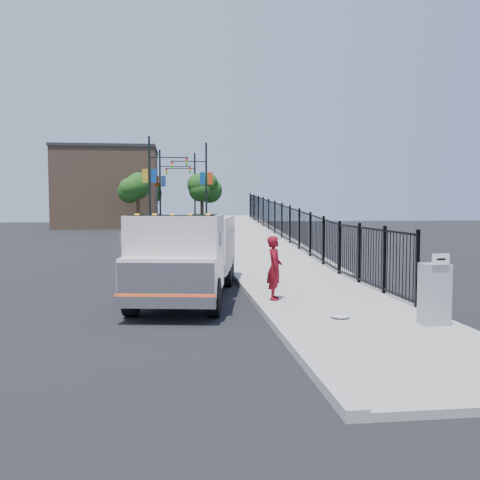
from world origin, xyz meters
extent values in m
plane|color=black|center=(0.00, 0.00, 0.00)|extent=(120.00, 120.00, 0.00)
cube|color=#9E998E|center=(1.93, -2.00, 0.06)|extent=(3.55, 12.00, 0.12)
cube|color=#ADAAA3|center=(0.00, -2.00, 0.08)|extent=(0.30, 12.00, 0.16)
cube|color=#9E998E|center=(2.12, 16.00, 0.00)|extent=(3.95, 24.06, 3.19)
cube|color=black|center=(3.55, 12.00, 0.90)|extent=(0.10, 28.00, 1.80)
cube|color=black|center=(-1.74, 0.93, 0.50)|extent=(1.91, 6.20, 0.20)
cube|color=silver|center=(-2.08, -1.12, 1.40)|extent=(2.42, 2.31, 1.80)
cube|color=silver|center=(-2.27, -2.23, 0.95)|extent=(2.20, 0.97, 0.90)
cube|color=silver|center=(-2.33, -2.56, 0.95)|extent=(2.06, 0.42, 0.77)
cube|color=silver|center=(-2.34, -2.63, 0.50)|extent=(2.16, 0.52, 0.25)
cube|color=#FF4D19|center=(-2.34, -2.63, 0.63)|extent=(2.14, 0.40, 0.05)
cube|color=black|center=(-2.12, -1.34, 1.94)|extent=(2.15, 1.49, 0.77)
cube|color=silver|center=(-1.54, 2.09, 1.40)|extent=(2.76, 4.10, 1.53)
cube|color=silver|center=(-3.34, -1.82, 1.80)|extent=(0.06, 0.06, 0.32)
cube|color=silver|center=(-1.12, -2.19, 1.80)|extent=(0.06, 0.06, 0.32)
cube|color=orange|center=(-2.97, -1.52, 2.32)|extent=(0.10, 0.09, 0.05)
cube|color=orange|center=(-2.57, -1.58, 2.32)|extent=(0.10, 0.09, 0.05)
cube|color=orange|center=(-2.17, -1.65, 2.32)|extent=(0.10, 0.09, 0.05)
cube|color=orange|center=(-1.77, -1.72, 2.32)|extent=(0.10, 0.09, 0.05)
cube|color=orange|center=(-1.37, -1.79, 2.32)|extent=(0.10, 0.09, 0.05)
cylinder|color=black|center=(-3.12, -1.58, 0.45)|extent=(0.43, 0.94, 0.90)
cylinder|color=black|center=(-1.25, -1.90, 0.45)|extent=(0.43, 0.94, 0.90)
cylinder|color=black|center=(-2.39, 2.78, 0.45)|extent=(0.43, 0.94, 0.90)
cylinder|color=black|center=(-0.52, 2.46, 0.45)|extent=(0.43, 0.94, 0.90)
cylinder|color=black|center=(-2.22, 3.75, 0.45)|extent=(0.43, 0.94, 0.90)
cylinder|color=black|center=(-0.36, 3.44, 0.45)|extent=(0.43, 0.94, 0.90)
imported|color=maroon|center=(0.40, -0.58, 0.93)|extent=(0.50, 0.66, 1.63)
cube|color=gray|center=(3.10, -3.73, 0.75)|extent=(0.55, 0.40, 1.25)
cube|color=white|center=(3.10, -3.95, 1.48)|extent=(0.35, 0.04, 0.22)
ellipsoid|color=silver|center=(1.39, -2.93, 0.17)|extent=(0.41, 0.41, 0.10)
cylinder|color=black|center=(-4.12, 30.62, 4.00)|extent=(0.18, 0.18, 8.00)
cube|color=black|center=(-2.52, 30.62, 6.30)|extent=(3.20, 0.08, 0.08)
cube|color=black|center=(-1.08, 30.62, 5.95)|extent=(0.18, 0.22, 0.60)
cube|color=#0D4295|center=(-3.77, 30.62, 4.80)|extent=(0.45, 0.04, 1.10)
cube|color=gold|center=(-4.47, 30.62, 4.80)|extent=(0.45, 0.04, 1.10)
cylinder|color=black|center=(0.78, 34.63, 4.00)|extent=(0.18, 0.18, 8.00)
cube|color=black|center=(-0.82, 34.63, 6.30)|extent=(3.20, 0.08, 0.08)
cube|color=black|center=(-2.26, 34.63, 5.95)|extent=(0.18, 0.22, 0.60)
cube|color=#E04116|center=(1.13, 34.63, 4.80)|extent=(0.45, 0.04, 1.10)
cube|color=#0D4989|center=(0.43, 34.63, 4.80)|extent=(0.45, 0.04, 1.10)
cylinder|color=black|center=(-3.54, 41.62, 4.00)|extent=(0.18, 0.18, 8.00)
cube|color=black|center=(-1.94, 41.62, 6.30)|extent=(3.20, 0.08, 0.08)
cube|color=black|center=(-0.50, 41.62, 5.95)|extent=(0.18, 0.22, 0.60)
cube|color=#284B9C|center=(-3.19, 41.62, 4.80)|extent=(0.45, 0.04, 1.10)
cube|color=#D43B03|center=(-3.89, 41.62, 4.80)|extent=(0.45, 0.04, 1.10)
cylinder|color=black|center=(0.14, 44.75, 4.00)|extent=(0.18, 0.18, 8.00)
cube|color=black|center=(-1.46, 44.75, 6.30)|extent=(3.20, 0.08, 0.08)
cube|color=black|center=(-2.90, 44.75, 5.95)|extent=(0.18, 0.22, 0.60)
cube|color=gold|center=(0.49, 44.75, 4.80)|extent=(0.45, 0.04, 1.10)
cube|color=navy|center=(-0.21, 44.75, 4.80)|extent=(0.45, 0.04, 1.10)
cylinder|color=#382314|center=(-5.44, 36.53, 1.60)|extent=(0.36, 0.36, 3.20)
sphere|color=#194714|center=(-5.44, 36.53, 4.00)|extent=(2.45, 2.45, 2.45)
cylinder|color=#382314|center=(0.61, 39.05, 1.60)|extent=(0.36, 0.36, 3.20)
sphere|color=#194714|center=(0.61, 39.05, 4.00)|extent=(2.31, 2.31, 2.31)
cylinder|color=#382314|center=(-5.10, 48.28, 1.60)|extent=(0.36, 0.36, 3.20)
sphere|color=#194714|center=(-5.10, 48.28, 4.00)|extent=(2.89, 2.89, 2.89)
cube|color=#8C664C|center=(-9.00, 44.00, 4.00)|extent=(10.00, 10.00, 8.00)
camera|label=1|loc=(-2.13, -13.90, 2.60)|focal=40.00mm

